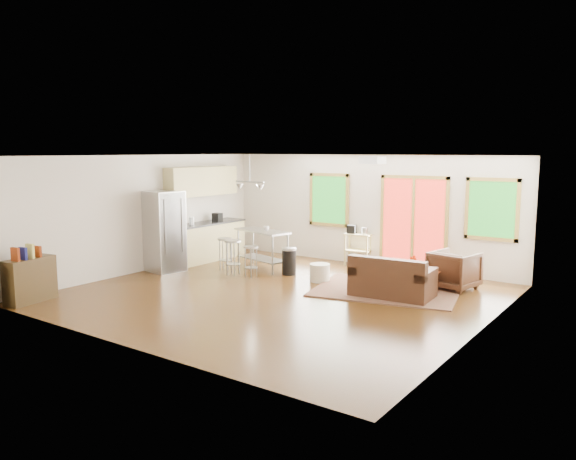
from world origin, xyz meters
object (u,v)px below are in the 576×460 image
Objects in this scene: refrigerator at (165,231)px; kitchen_cart at (357,238)px; coffee_table at (410,272)px; island at (262,242)px; rug at (387,290)px; ottoman at (397,272)px; loveseat at (392,281)px; armchair at (454,268)px.

kitchen_cart is at bearing 52.58° from refrigerator.
island reaches higher than coffee_table.
coffee_table is 5.44m from refrigerator.
island is (-3.22, 0.22, 0.60)m from rug.
rug is 0.98m from ottoman.
kitchen_cart is at bearing 126.28° from loveseat.
island is (-3.00, -0.72, 0.44)m from ottoman.
kitchen_cart is at bearing 147.58° from ottoman.
armchair is 6.27m from refrigerator.
ottoman is (-0.48, 0.44, -0.14)m from coffee_table.
loveseat is at bearing -88.19° from coffee_table.
island is (1.65, 1.44, -0.29)m from refrigerator.
ottoman is at bearing 106.35° from loveseat.
refrigerator is (-5.89, -2.10, 0.49)m from armchair.
ottoman is 0.57× the size of kitchen_cart.
rug is 2.55m from kitchen_cart.
coffee_table is at bearing 87.43° from loveseat.
armchair is at bearing 25.74° from coffee_table.
refrigerator is at bearing 30.85° from armchair.
kitchen_cart is at bearing 131.76° from rug.
kitchen_cart is (-1.42, 0.90, 0.47)m from ottoman.
armchair is 1.27m from ottoman.
refrigerator reaches higher than kitchen_cart.
ottoman is 1.75m from kitchen_cart.
coffee_table reaches higher than ottoman.
rug is at bearing -3.86° from island.
ottoman is at bearing 137.81° from coffee_table.
loveseat is 1.45m from ottoman.
refrigerator is 4.46m from kitchen_cart.
rug is at bearing -76.60° from ottoman.
armchair reaches higher than ottoman.
refrigerator is (-4.65, -2.17, 0.72)m from ottoman.
kitchen_cart is (1.57, 1.63, 0.03)m from island.
island is (-3.51, 0.62, 0.31)m from loveseat.
kitchen_cart is (3.22, 3.07, -0.25)m from refrigerator.
ottoman is (-1.24, 0.07, -0.24)m from armchair.
armchair is at bearing 40.61° from rug.
ottoman is at bearing 33.95° from refrigerator.
refrigerator is at bearing -138.82° from island.
refrigerator is at bearing -136.39° from kitchen_cart.
kitchen_cart reaches higher than loveseat.
coffee_table is 0.66m from ottoman.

